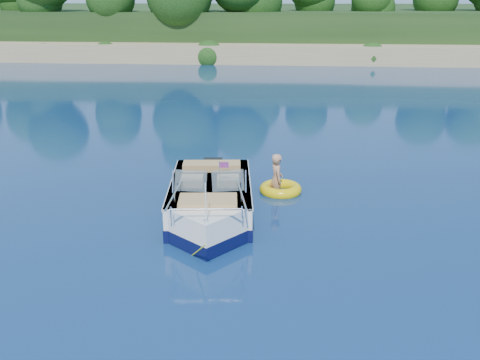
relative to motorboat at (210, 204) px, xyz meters
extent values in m
plane|color=#0A2247|center=(0.91, -2.63, -0.37)|extent=(160.00, 160.00, 0.00)
cube|color=#907654|center=(0.91, 35.37, 0.13)|extent=(170.00, 8.00, 2.00)
cube|color=black|center=(0.91, 62.37, 0.63)|extent=(170.00, 56.00, 6.00)
cylinder|color=black|center=(-17.09, 37.87, 2.73)|extent=(0.44, 0.44, 3.20)
cylinder|color=black|center=(0.91, 39.37, 2.93)|extent=(0.44, 0.44, 3.60)
cube|color=white|center=(-0.04, 0.38, -0.06)|extent=(2.39, 3.98, 1.05)
cube|color=white|center=(0.15, -1.40, -0.06)|extent=(2.00, 2.00, 1.05)
cube|color=black|center=(-0.04, 0.38, -0.21)|extent=(2.43, 4.02, 0.30)
cube|color=black|center=(0.15, -1.40, -0.21)|extent=(2.04, 2.04, 0.30)
cube|color=tan|center=(-0.07, 0.68, 0.23)|extent=(1.87, 2.81, 0.10)
cube|color=white|center=(-0.04, 0.38, 0.43)|extent=(2.43, 3.99, 0.06)
cube|color=black|center=(-0.26, 2.45, -0.02)|extent=(0.59, 0.41, 0.90)
cube|color=#8C9EA5|center=(-0.42, -0.36, 0.72)|extent=(0.79, 0.29, 0.49)
cube|color=#8C9EA5|center=(0.48, -0.27, 0.72)|extent=(0.82, 0.45, 0.49)
cube|color=tan|center=(-0.46, 0.09, 0.46)|extent=(0.61, 0.61, 0.40)
cube|color=tan|center=(0.44, 0.18, 0.46)|extent=(0.61, 0.61, 0.40)
cube|color=tan|center=(-0.14, 1.38, 0.46)|extent=(1.61, 0.71, 0.38)
cube|color=tan|center=(0.13, -1.21, 0.44)|extent=(1.40, 0.89, 0.34)
cylinder|color=white|center=(0.23, -2.16, 0.89)|extent=(0.03, 0.03, 0.85)
cube|color=red|center=(0.39, -0.28, 1.13)|extent=(0.22, 0.04, 0.14)
cube|color=silver|center=(0.23, -2.21, 0.49)|extent=(0.11, 0.07, 0.05)
cylinder|color=#FEFF1B|center=(0.12, -2.58, -0.02)|extent=(0.50, 0.98, 0.77)
torus|color=yellow|center=(1.74, 2.01, -0.29)|extent=(1.36, 1.36, 0.32)
torus|color=red|center=(1.74, 2.01, -0.27)|extent=(1.12, 1.12, 0.11)
imported|color=tan|center=(1.60, 2.11, -0.37)|extent=(0.65, 0.94, 1.70)
camera|label=1|loc=(1.86, -12.43, 4.96)|focal=40.00mm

